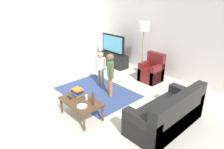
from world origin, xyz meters
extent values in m
plane|color=beige|center=(0.00, 0.00, 0.00)|extent=(7.80, 7.80, 0.00)
cube|color=silver|center=(0.00, 3.00, 1.35)|extent=(6.00, 0.12, 2.70)
cube|color=silver|center=(-3.00, 0.00, 1.35)|extent=(0.12, 6.00, 2.70)
cube|color=#33477A|center=(-0.48, 0.45, 0.00)|extent=(2.20, 1.60, 0.01)
cube|color=black|center=(-1.76, 2.30, 0.25)|extent=(1.20, 0.44, 0.50)
cube|color=black|center=(-1.76, 2.25, 0.10)|extent=(1.10, 0.32, 0.03)
cube|color=black|center=(-1.76, 2.28, 0.52)|extent=(0.44, 0.28, 0.03)
cube|color=black|center=(-1.76, 2.28, 0.87)|extent=(1.10, 0.07, 0.68)
cube|color=#59B2D8|center=(-1.76, 2.24, 0.87)|extent=(1.00, 0.01, 0.58)
cube|color=black|center=(1.70, 0.55, 0.21)|extent=(0.80, 1.80, 0.42)
cube|color=black|center=(2.00, 0.55, 0.43)|extent=(0.20, 1.80, 0.86)
cube|color=black|center=(1.70, -0.25, 0.30)|extent=(0.80, 0.20, 0.60)
cube|color=black|center=(1.70, 1.35, 0.30)|extent=(0.80, 0.20, 0.60)
cube|color=#B22823|center=(1.85, 1.10, 0.56)|extent=(0.10, 0.32, 0.32)
cube|color=maroon|center=(0.08, 2.20, 0.21)|extent=(0.60, 0.60, 0.42)
cube|color=maroon|center=(0.08, 2.42, 0.45)|extent=(0.60, 0.16, 0.90)
cube|color=maroon|center=(-0.16, 2.20, 0.30)|extent=(0.12, 0.60, 0.60)
cube|color=maroon|center=(0.32, 2.20, 0.30)|extent=(0.12, 0.60, 0.60)
cylinder|color=#262626|center=(-0.50, 2.45, 0.01)|extent=(0.28, 0.28, 0.02)
cylinder|color=#99844C|center=(-0.50, 2.45, 0.76)|extent=(0.03, 0.03, 1.50)
cylinder|color=silver|center=(-0.50, 2.45, 1.64)|extent=(0.36, 0.36, 0.28)
cylinder|color=gray|center=(-0.85, 0.86, 0.24)|extent=(0.08, 0.08, 0.47)
cylinder|color=gray|center=(-0.74, 0.90, 0.24)|extent=(0.08, 0.08, 0.47)
cube|color=white|center=(-0.80, 0.88, 0.67)|extent=(0.25, 0.19, 0.40)
sphere|color=tan|center=(-0.80, 0.88, 0.96)|extent=(0.17, 0.17, 0.17)
cylinder|color=tan|center=(-0.93, 0.83, 0.69)|extent=(0.06, 0.06, 0.36)
cylinder|color=tan|center=(-0.66, 0.93, 0.69)|extent=(0.06, 0.06, 0.36)
cylinder|color=orange|center=(-0.15, 0.67, 0.27)|extent=(0.09, 0.09, 0.54)
cylinder|color=orange|center=(-0.05, 0.60, 0.27)|extent=(0.09, 0.09, 0.54)
cube|color=#338C4C|center=(-0.10, 0.63, 0.77)|extent=(0.29, 0.26, 0.46)
sphere|color=brown|center=(-0.10, 0.63, 1.09)|extent=(0.19, 0.19, 0.19)
cylinder|color=brown|center=(-0.24, 0.72, 0.79)|extent=(0.07, 0.07, 0.41)
cylinder|color=brown|center=(0.04, 0.54, 0.79)|extent=(0.07, 0.07, 0.41)
cube|color=#513823|center=(0.24, -0.56, 0.40)|extent=(1.00, 0.60, 0.04)
cylinder|color=#513823|center=(-0.21, -0.81, 0.19)|extent=(0.05, 0.05, 0.38)
cylinder|color=#513823|center=(0.69, -0.81, 0.19)|extent=(0.05, 0.05, 0.38)
cylinder|color=#513823|center=(-0.21, -0.31, 0.19)|extent=(0.05, 0.05, 0.38)
cylinder|color=#513823|center=(0.69, -0.31, 0.19)|extent=(0.05, 0.05, 0.38)
cube|color=yellow|center=(-0.06, -0.47, 0.43)|extent=(0.27, 0.22, 0.03)
cube|color=#334CA5|center=(-0.05, -0.47, 0.46)|extent=(0.27, 0.22, 0.03)
cube|color=black|center=(-0.07, -0.45, 0.49)|extent=(0.27, 0.20, 0.03)
cube|color=red|center=(-0.07, -0.46, 0.52)|extent=(0.23, 0.18, 0.04)
cube|color=orange|center=(-0.05, -0.45, 0.56)|extent=(0.24, 0.20, 0.03)
cylinder|color=#4C3319|center=(0.56, -0.46, 0.55)|extent=(0.06, 0.06, 0.26)
cylinder|color=#4C3319|center=(0.56, -0.46, 0.71)|extent=(0.02, 0.02, 0.06)
cube|color=black|center=(-0.04, -0.68, 0.43)|extent=(0.18, 0.08, 0.02)
cylinder|color=silver|center=(0.29, -0.44, 0.48)|extent=(0.07, 0.07, 0.12)
cylinder|color=white|center=(0.46, -0.68, 0.43)|extent=(0.22, 0.22, 0.02)
cube|color=silver|center=(0.48, -0.68, 0.44)|extent=(0.13, 0.10, 0.01)
camera|label=1|loc=(3.58, -2.70, 2.67)|focal=32.33mm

